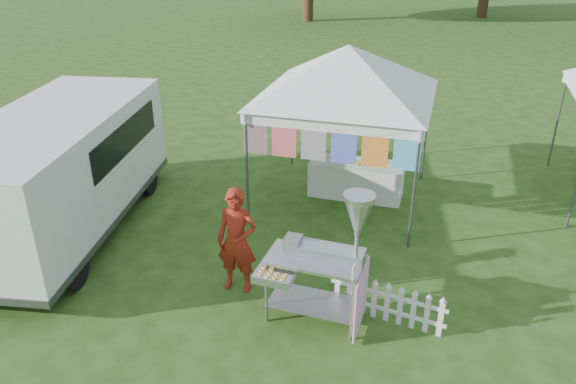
% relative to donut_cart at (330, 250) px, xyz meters
% --- Properties ---
extents(ground, '(120.00, 120.00, 0.00)m').
position_rel_donut_cart_xyz_m(ground, '(-0.55, 0.21, -1.15)').
color(ground, '#214212').
rests_on(ground, ground).
extents(canopy_main, '(4.24, 4.24, 3.45)m').
position_rel_donut_cart_xyz_m(canopy_main, '(-0.55, 3.70, 1.84)').
color(canopy_main, '#59595E').
rests_on(canopy_main, ground).
extents(donut_cart, '(1.44, 0.92, 1.96)m').
position_rel_donut_cart_xyz_m(donut_cart, '(0.00, 0.00, 0.00)').
color(donut_cart, gray).
rests_on(donut_cart, ground).
extents(vendor, '(0.61, 0.42, 1.62)m').
position_rel_donut_cart_xyz_m(vendor, '(-1.44, 0.39, -0.34)').
color(vendor, maroon).
rests_on(vendor, ground).
extents(cargo_van, '(2.83, 5.31, 2.10)m').
position_rel_donut_cart_xyz_m(cargo_van, '(-4.96, 1.30, -0.02)').
color(cargo_van, silver).
rests_on(cargo_van, ground).
extents(picket_fence, '(1.60, 0.30, 0.56)m').
position_rel_donut_cart_xyz_m(picket_fence, '(0.76, 0.24, -0.86)').
color(picket_fence, silver).
rests_on(picket_fence, ground).
extents(display_table, '(1.80, 0.70, 0.69)m').
position_rel_donut_cart_xyz_m(display_table, '(-0.33, 3.97, -0.80)').
color(display_table, white).
rests_on(display_table, ground).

